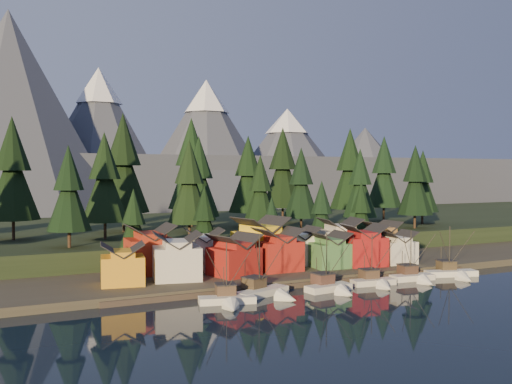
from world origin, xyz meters
name	(u,v)px	position (x,y,z in m)	size (l,w,h in m)	color
ground	(354,302)	(0.00, 0.00, 0.00)	(500.00, 500.00, 0.00)	black
shore_strip	(253,264)	(0.00, 40.00, 0.75)	(400.00, 50.00, 1.50)	#3A342A
hillside	(183,234)	(0.00, 90.00, 3.00)	(420.00, 100.00, 6.00)	black
dock	(305,283)	(0.00, 16.50, 0.50)	(80.00, 4.00, 1.00)	#463932
mountain_ridge	(95,165)	(-4.20, 213.59, 26.06)	(560.00, 190.00, 90.00)	#4E5165
boat_1	(228,292)	(-20.10, 7.86, 2.18)	(10.31, 10.79, 11.47)	silver
boat_2	(267,285)	(-11.40, 10.37, 2.19)	(11.83, 12.23, 12.11)	silver
boat_3	(332,279)	(1.25, 8.67, 2.39)	(9.67, 10.33, 12.01)	silver
boat_4	(376,275)	(12.15, 9.70, 2.17)	(9.33, 9.95, 11.11)	beige
boat_5	(415,270)	(22.42, 10.02, 2.23)	(9.70, 10.38, 11.49)	silver
boat_6	(454,267)	(32.91, 9.87, 2.12)	(11.79, 12.32, 11.81)	white
house_front_0	(123,263)	(-33.78, 25.27, 5.55)	(8.90, 8.56, 7.72)	orange
house_front_1	(177,255)	(-23.22, 25.55, 6.30)	(10.39, 10.11, 9.13)	beige
house_front_2	(234,254)	(-11.51, 24.87, 5.86)	(10.27, 10.31, 8.30)	maroon
house_front_3	(278,248)	(-0.80, 26.17, 6.19)	(8.79, 8.37, 8.92)	#A02118
house_front_4	(329,249)	(11.10, 24.68, 5.52)	(7.93, 8.49, 7.66)	#457841
house_front_5	(364,244)	(19.38, 23.33, 6.27)	(9.95, 9.32, 9.09)	maroon
house_front_6	(397,246)	(28.06, 22.53, 5.36)	(8.01, 7.65, 7.34)	beige
house_back_0	(150,248)	(-26.11, 34.27, 6.78)	(9.57, 9.21, 10.05)	#A22B19
house_back_1	(204,248)	(-14.71, 33.30, 6.09)	(9.30, 9.37, 8.75)	silver
house_back_2	(260,240)	(-1.62, 32.74, 7.19)	(11.59, 10.91, 10.83)	yellow
house_back_3	(298,245)	(7.08, 31.03, 5.93)	(8.71, 7.85, 8.43)	silver
house_back_4	(340,238)	(19.44, 32.66, 6.65)	(10.66, 10.39, 9.80)	beige
house_back_5	(381,238)	(32.25, 33.29, 5.98)	(7.74, 7.83, 8.53)	olive
tree_hill_1	(13,172)	(-50.00, 68.00, 22.21)	(12.73, 12.73, 29.65)	#332319
tree_hill_2	(69,192)	(-40.00, 48.00, 18.08)	(9.49, 9.49, 22.11)	#332319
tree_hill_3	(105,181)	(-30.00, 60.00, 20.22)	(11.17, 11.17, 26.01)	#332319
tree_hill_4	(123,167)	(-22.00, 75.00, 23.65)	(13.85, 13.85, 32.27)	#332319
tree_hill_5	(189,185)	(-12.00, 50.00, 19.18)	(10.35, 10.35, 24.12)	#332319
tree_hill_6	(199,180)	(-4.00, 65.00, 20.20)	(11.15, 11.15, 25.98)	#332319
tree_hill_7	(260,192)	(6.00, 48.00, 17.23)	(8.82, 8.82, 20.56)	#332319
tree_hill_8	(248,177)	(14.00, 72.00, 20.79)	(11.61, 11.61, 27.06)	#332319
tree_hill_9	(301,186)	(22.00, 55.00, 18.59)	(9.89, 9.89, 23.04)	#332319
tree_hill_10	(283,171)	(30.00, 80.00, 22.72)	(13.13, 13.13, 30.58)	#332319
tree_hill_11	(360,186)	(38.00, 50.00, 18.49)	(9.81, 9.81, 22.85)	#332319
tree_hill_12	(350,172)	(46.00, 66.00, 22.35)	(12.84, 12.84, 29.90)	#332319
tree_hill_13	(415,183)	(56.00, 48.00, 19.19)	(10.36, 10.36, 24.14)	#332319
tree_hill_14	(384,174)	(64.00, 72.00, 21.50)	(12.17, 12.17, 28.35)	#332319
tree_hill_15	(192,167)	(0.00, 82.00, 23.77)	(13.95, 13.95, 32.50)	#332319
tree_hill_17	(423,184)	(68.00, 58.00, 18.67)	(9.95, 9.95, 23.17)	#332319
tree_shore_0	(134,226)	(-28.00, 40.00, 10.96)	(7.43, 7.43, 17.32)	#332319
tree_shore_1	(204,221)	(-12.00, 40.00, 11.23)	(7.64, 7.64, 17.81)	#332319
tree_shore_2	(272,225)	(5.00, 40.00, 9.71)	(6.46, 6.46, 15.04)	#332319
tree_shore_3	(322,215)	(19.00, 40.00, 11.72)	(8.03, 8.03, 18.72)	#332319
tree_shore_4	(361,214)	(31.00, 40.00, 11.59)	(7.93, 7.93, 18.47)	#332319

